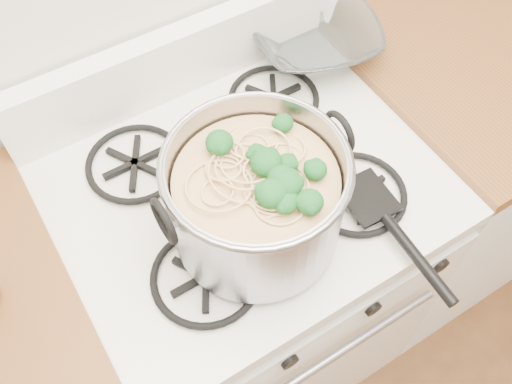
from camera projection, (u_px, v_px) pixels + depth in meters
name	position (u px, v px, depth m)	size (l,w,h in m)	color
gas_range	(247.00, 279.00, 1.54)	(0.76, 0.66, 0.92)	white
counter_left	(69.00, 375.00, 1.38)	(0.25, 0.65, 0.92)	silver
counter_right	(486.00, 139.00, 1.78)	(1.00, 0.65, 0.92)	silver
stock_pot	(256.00, 199.00, 0.99)	(0.35, 0.32, 0.21)	#9999A1
spatula	(368.00, 195.00, 1.10)	(0.29, 0.31, 0.02)	black
glass_bowl	(314.00, 43.00, 1.33)	(0.12, 0.12, 0.03)	white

